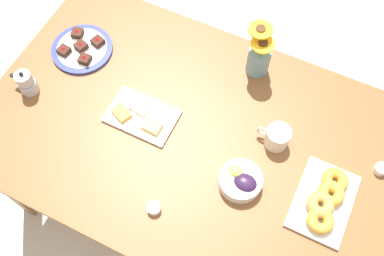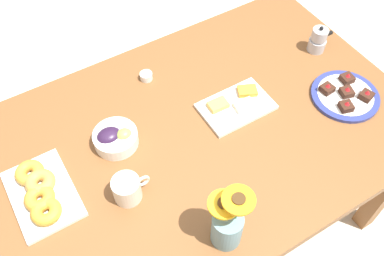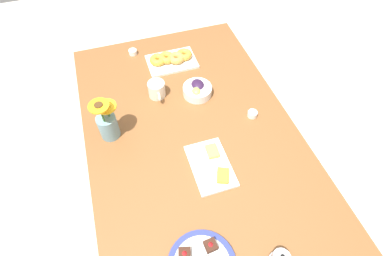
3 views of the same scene
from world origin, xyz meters
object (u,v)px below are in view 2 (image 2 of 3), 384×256
object	(u,v)px
croissant_platter	(40,192)
dessert_plate	(345,95)
jam_cup_berry	(146,76)
grape_bowl	(115,138)
cheese_platter	(236,105)
dining_table	(192,149)
moka_pot	(318,40)
flower_vase	(227,225)
coffee_mug	(127,189)

from	to	relation	value
croissant_platter	dessert_plate	xyz separation A→B (m)	(1.11, -0.19, -0.01)
jam_cup_berry	croissant_platter	bearing A→B (deg)	-151.71
grape_bowl	cheese_platter	distance (m)	0.45
dining_table	dessert_plate	distance (m)	0.60
grape_bowl	jam_cup_berry	bearing A→B (deg)	43.03
moka_pot	grape_bowl	bearing A→B (deg)	-179.98
flower_vase	jam_cup_berry	bearing A→B (deg)	81.92
croissant_platter	moka_pot	xyz separation A→B (m)	(1.19, 0.06, 0.03)
grape_bowl	jam_cup_berry	world-z (taller)	grape_bowl
croissant_platter	jam_cup_berry	bearing A→B (deg)	28.29
grape_bowl	croissant_platter	size ratio (longest dim) A/B	0.54
jam_cup_berry	dining_table	bearing A→B (deg)	-88.06
dining_table	croissant_platter	size ratio (longest dim) A/B	5.71
jam_cup_berry	moka_pot	world-z (taller)	moka_pot
coffee_mug	jam_cup_berry	xyz separation A→B (m)	(0.28, 0.42, -0.03)
grape_bowl	cheese_platter	bearing A→B (deg)	-10.44
grape_bowl	dessert_plate	bearing A→B (deg)	-17.24
moka_pot	croissant_platter	bearing A→B (deg)	-176.91
moka_pot	coffee_mug	bearing A→B (deg)	-167.76
dining_table	jam_cup_berry	xyz separation A→B (m)	(-0.01, 0.32, 0.10)
grape_bowl	dining_table	bearing A→B (deg)	-23.90
croissant_platter	dining_table	bearing A→B (deg)	-4.65
croissant_platter	dessert_plate	world-z (taller)	same
dining_table	cheese_platter	distance (m)	0.23
grape_bowl	dessert_plate	world-z (taller)	grape_bowl
dessert_plate	flower_vase	size ratio (longest dim) A/B	1.06
dining_table	grape_bowl	bearing A→B (deg)	156.10
coffee_mug	dessert_plate	xyz separation A→B (m)	(0.87, -0.05, -0.03)
dining_table	cheese_platter	world-z (taller)	cheese_platter
dining_table	coffee_mug	distance (m)	0.34
coffee_mug	grape_bowl	bearing A→B (deg)	75.50
dessert_plate	moka_pot	bearing A→B (deg)	72.72
croissant_platter	flower_vase	world-z (taller)	flower_vase
cheese_platter	moka_pot	size ratio (longest dim) A/B	2.18
dining_table	dessert_plate	size ratio (longest dim) A/B	6.34
cheese_platter	jam_cup_berry	bearing A→B (deg)	125.92
dessert_plate	jam_cup_berry	bearing A→B (deg)	141.49
moka_pot	jam_cup_berry	bearing A→B (deg)	162.23
dining_table	moka_pot	world-z (taller)	moka_pot
croissant_platter	dessert_plate	size ratio (longest dim) A/B	1.11
dining_table	coffee_mug	xyz separation A→B (m)	(-0.29, -0.10, 0.13)
dining_table	flower_vase	distance (m)	0.42
cheese_platter	coffee_mug	bearing A→B (deg)	-166.02
dining_table	moka_pot	bearing A→B (deg)	9.25
cheese_platter	flower_vase	bearing A→B (deg)	-128.32
croissant_platter	flower_vase	distance (m)	0.59
grape_bowl	flower_vase	xyz separation A→B (m)	(0.13, -0.48, 0.05)
cheese_platter	flower_vase	world-z (taller)	flower_vase
cheese_platter	dessert_plate	xyz separation A→B (m)	(0.37, -0.17, 0.00)
cheese_platter	dessert_plate	distance (m)	0.41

